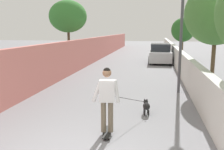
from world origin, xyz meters
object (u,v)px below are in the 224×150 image
Objects in this scene: tree_right_near at (183,30)px; lamp_post at (182,15)px; skateboard at (107,132)px; dog at (146,106)px; car_near at (160,54)px; person_skateboarder at (107,95)px; tree_right_far at (217,13)px; tree_left_mid at (68,17)px.

tree_right_near is 0.77× the size of lamp_post.
skateboard is 2.00m from dog.
car_near is at bearing 3.47° from lamp_post.
skateboard is at bearing 152.25° from dog.
skateboard is (-4.79, 2.20, -3.17)m from lamp_post.
person_skateboarder reaches higher than dog.
tree_right_far is at bearing -33.21° from dog.
tree_right_far is at bearing -121.54° from tree_left_mid.
dog is (-15.94, 2.70, -2.35)m from tree_right_near.
person_skateboarder is 0.80× the size of dog.
dog is 0.49× the size of car_near.
lamp_post is 6.15m from skateboard.
skateboard is at bearing 168.42° from tree_right_near.
tree_left_mid is at bearing 58.46° from tree_right_far.
tree_right_far is at bearing -31.72° from skateboard.
skateboard is (-11.70, -5.13, -3.52)m from tree_left_mid.
skateboard is (-17.70, 3.63, -2.55)m from tree_right_near.
tree_right_near is 16.33m from dog.
car_near is at bearing -66.08° from tree_left_mid.
lamp_post reaches higher than person_skateboarder.
person_skateboarder is 2.13m from dog.
tree_right_far reaches higher than lamp_post.
car_near is (8.48, 2.24, -2.65)m from tree_right_far.
lamp_post is at bearing -133.31° from tree_left_mid.
dog is at bearing -27.75° from person_skateboarder.
tree_left_mid is at bearing 113.92° from car_near.
tree_right_far is at bearing -31.72° from person_skateboarder.
lamp_post is at bearing -24.61° from skateboard.
tree_right_near is 18.24m from skateboard.
skateboard is at bearing -14.04° from person_skateboarder.
car_near is (-3.02, 2.03, -1.91)m from tree_right_near.
skateboard is at bearing -156.32° from tree_left_mid.
person_skateboarder is at bearing 173.80° from car_near.
tree_right_near is 18.13m from person_skateboarder.
car_near is at bearing -6.20° from person_skateboarder.
tree_left_mid is 10.07m from lamp_post.
tree_right_near is 11.53m from tree_right_far.
tree_left_mid reaches higher than person_skateboarder.
dog is (-9.94, -6.05, -3.31)m from tree_left_mid.
tree_right_far reaches higher than dog.
lamp_post reaches higher than tree_right_near.
tree_right_near is 0.89× the size of car_near.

